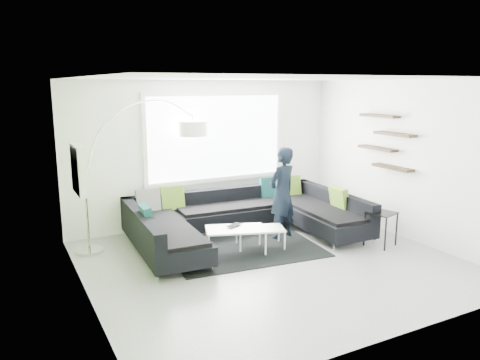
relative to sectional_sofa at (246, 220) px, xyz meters
name	(u,v)px	position (x,y,z in m)	size (l,w,h in m)	color
ground	(272,262)	(-0.15, -1.11, -0.37)	(5.50, 5.50, 0.00)	slate
room_shell	(269,145)	(-0.11, -0.91, 1.44)	(5.54, 5.04, 2.82)	white
sectional_sofa	(246,220)	(0.00, 0.00, 0.00)	(4.03, 2.62, 0.84)	black
rug	(243,248)	(-0.26, -0.36, -0.37)	(2.48, 1.81, 0.01)	black
coffee_table	(248,238)	(-0.20, -0.43, -0.17)	(1.24, 0.72, 0.40)	silver
arc_lamp	(85,179)	(-2.58, 0.66, 0.86)	(2.30, 0.70, 2.47)	silver
side_table	(381,229)	(1.90, -1.31, -0.08)	(0.43, 0.43, 0.59)	black
person	(282,193)	(0.63, -0.17, 0.45)	(0.69, 0.55, 1.65)	black
laptop	(236,226)	(-0.39, -0.36, 0.04)	(0.37, 0.33, 0.02)	black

